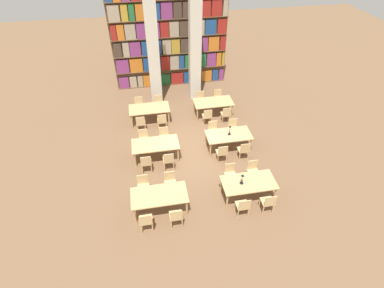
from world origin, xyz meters
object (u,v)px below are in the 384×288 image
chair_15 (233,128)px  chair_22 (226,114)px  chair_13 (213,130)px  chair_12 (222,152)px  chair_20 (207,116)px  reading_table_4 (149,109)px  chair_23 (218,98)px  chair_0 (146,221)px  chair_18 (162,121)px  reading_table_2 (155,145)px  reading_table_3 (229,136)px  reading_table_1 (249,184)px  chair_17 (139,105)px  desk_lamp_1 (230,129)px  reading_table_5 (213,103)px  pillar_center (195,42)px  chair_7 (253,170)px  reading_table_0 (159,196)px  chair_14 (244,150)px  chair_10 (169,160)px  chair_5 (230,174)px  chair_8 (146,163)px  chair_11 (164,136)px  chair_3 (170,182)px  chair_1 (143,185)px  pillar_left (153,45)px  chair_16 (141,123)px  chair_2 (176,216)px  chair_21 (201,99)px  chair_19 (159,103)px  chair_9 (144,138)px  chair_6 (268,202)px  chair_4 (243,206)px

chair_15 → chair_22: (-0.02, 1.13, 0.00)m
chair_13 → chair_22: bearing=-128.7°
chair_12 → chair_20: bearing=90.2°
reading_table_4 → chair_23: chair_23 is taller
chair_0 → chair_18: 5.56m
chair_22 → reading_table_2: bearing=-151.0°
reading_table_3 → reading_table_1: bearing=-91.0°
chair_17 → desk_lamp_1: bearing=136.6°
reading_table_4 → reading_table_5: (3.13, 0.01, 0.00)m
chair_17 → chair_20: (3.13, -1.54, 0.00)m
reading_table_2 → reading_table_3: same height
pillar_center → chair_7: 7.13m
reading_table_0 → chair_18: 4.71m
pillar_center → chair_22: pillar_center is taller
chair_12 → chair_14: bearing=0.0°
reading_table_1 → chair_10: size_ratio=2.16×
chair_12 → chair_13: 1.55m
chair_5 → chair_8: 3.28m
chair_8 → chair_11: same height
chair_3 → chair_17: (-0.87, 5.45, 0.00)m
chair_1 → chair_17: size_ratio=1.00×
chair_0 → chair_20: size_ratio=1.00×
reading_table_4 → reading_table_5: same height
pillar_left → chair_7: size_ratio=6.82×
pillar_left → chair_1: size_ratio=6.82×
chair_16 → reading_table_4: bearing=59.2°
chair_2 → chair_17: same height
chair_10 → chair_23: bearing=54.2°
chair_15 → chair_21: size_ratio=1.00×
chair_0 → chair_19: (1.08, 7.00, 0.00)m
chair_0 → chair_3: size_ratio=1.00×
chair_18 → desk_lamp_1: bearing=-35.4°
chair_3 → chair_0: bearing=57.9°
pillar_left → reading_table_1: bearing=-70.5°
chair_13 → chair_18: bearing=-27.4°
reading_table_5 → chair_16: bearing=-167.7°
pillar_left → reading_table_2: size_ratio=3.15×
pillar_left → chair_20: pillar_left is taller
chair_9 → reading_table_3: size_ratio=0.46×
chair_13 → chair_11: bearing=1.4°
chair_2 → chair_22: 6.31m
reading_table_1 → desk_lamp_1: 2.80m
chair_5 → chair_6: size_ratio=1.00×
chair_4 → reading_table_2: 4.37m
reading_table_4 → chair_23: size_ratio=2.16×
chair_0 → chair_6: size_ratio=1.00×
chair_4 → reading_table_0: bearing=164.5°
chair_1 → reading_table_1: (3.67, -0.76, 0.19)m
chair_3 → reading_table_3: chair_3 is taller
reading_table_3 → chair_3: bearing=-143.9°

